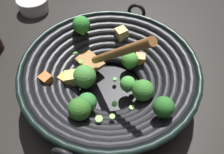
# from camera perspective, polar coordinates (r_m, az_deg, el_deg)

# --- Properties ---
(ground_plane) EXTENTS (4.00, 4.00, 0.00)m
(ground_plane) POSITION_cam_1_polar(r_m,az_deg,el_deg) (0.61, -0.54, -3.06)
(ground_plane) COLOR black
(wok) EXTENTS (0.45, 0.43, 0.25)m
(wok) POSITION_cam_1_polar(r_m,az_deg,el_deg) (0.56, -0.64, 0.63)
(wok) COLOR black
(wok) RESTS_ON ground
(prep_bowl) EXTENTS (0.11, 0.11, 0.05)m
(prep_bowl) POSITION_cam_1_polar(r_m,az_deg,el_deg) (0.89, -18.93, 16.86)
(prep_bowl) COLOR silver
(prep_bowl) RESTS_ON ground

